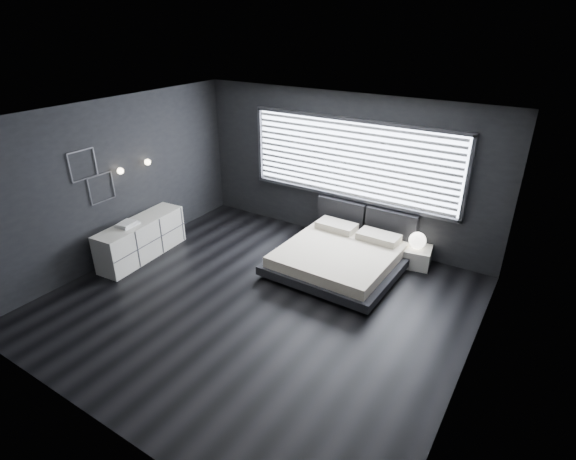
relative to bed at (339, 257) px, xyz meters
The scene contains 12 objects.
room 2.02m from the bed, 110.83° to the right, with size 6.04×6.00×2.80m.
window 1.82m from the bed, 108.70° to the left, with size 4.14×0.09×1.52m.
headboard 1.14m from the bed, 90.04° to the left, with size 1.96×0.16×0.52m.
sconce_near 4.02m from the bed, 156.67° to the right, with size 0.18×0.11×0.11m.
sconce_far 3.83m from the bed, 165.50° to the right, with size 0.18×0.11×0.11m.
wall_art_upper 4.44m from the bed, 149.52° to the right, with size 0.01×0.48×0.48m.
wall_art_lower 4.17m from the bed, 152.60° to the right, with size 0.01×0.48×0.48m.
bed is the anchor object (origin of this frame).
nightstand 1.36m from the bed, 40.56° to the left, with size 0.58×0.48×0.34m, color silver.
orb_lamp 1.40m from the bed, 39.61° to the left, with size 0.30×0.30×0.30m, color white.
dresser 3.55m from the bed, 155.66° to the right, with size 0.63×1.80×0.71m.
book_stack 3.70m from the bed, 152.26° to the right, with size 0.30×0.38×0.07m.
Camera 1 is at (3.46, -4.60, 4.01)m, focal length 28.00 mm.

